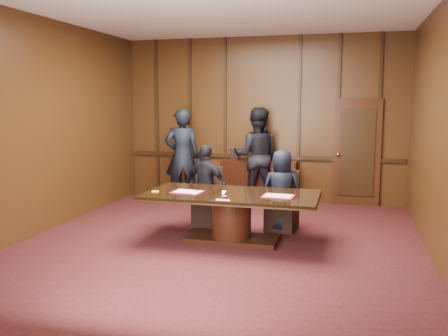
% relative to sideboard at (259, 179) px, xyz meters
% --- Properties ---
extents(room, '(7.00, 7.04, 3.50)m').
position_rel_sideboard_xyz_m(room, '(0.07, -3.12, 1.24)').
color(room, black).
rests_on(room, ground).
extents(sideboard, '(1.60, 0.45, 1.54)m').
position_rel_sideboard_xyz_m(sideboard, '(0.00, 0.00, 0.00)').
color(sideboard, black).
rests_on(sideboard, ground).
extents(conference_table, '(2.62, 1.32, 0.76)m').
position_rel_sideboard_xyz_m(conference_table, '(0.15, -3.00, 0.02)').
color(conference_table, black).
rests_on(conference_table, ground).
extents(folder_left, '(0.49, 0.37, 0.02)m').
position_rel_sideboard_xyz_m(folder_left, '(-0.51, -3.13, 0.28)').
color(folder_left, maroon).
rests_on(folder_left, conference_table).
extents(folder_right, '(0.48, 0.36, 0.02)m').
position_rel_sideboard_xyz_m(folder_right, '(0.88, -3.09, 0.28)').
color(folder_right, maroon).
rests_on(folder_right, conference_table).
extents(inkstand, '(0.20, 0.14, 0.12)m').
position_rel_sideboard_xyz_m(inkstand, '(0.15, -3.45, 0.33)').
color(inkstand, white).
rests_on(inkstand, conference_table).
extents(notepad, '(0.11, 0.09, 0.01)m').
position_rel_sideboard_xyz_m(notepad, '(-1.01, -3.21, 0.28)').
color(notepad, '#EEEB74').
rests_on(notepad, conference_table).
extents(chair_left, '(0.54, 0.54, 0.99)m').
position_rel_sideboard_xyz_m(chair_left, '(-0.50, -2.12, -0.19)').
color(chair_left, black).
rests_on(chair_left, ground).
extents(chair_right, '(0.54, 0.54, 0.99)m').
position_rel_sideboard_xyz_m(chair_right, '(0.81, -2.12, -0.19)').
color(chair_right, black).
rests_on(chair_right, ground).
extents(signatory_left, '(0.89, 0.56, 1.41)m').
position_rel_sideboard_xyz_m(signatory_left, '(-0.50, -2.20, 0.22)').
color(signatory_left, black).
rests_on(signatory_left, ground).
extents(signatory_right, '(0.67, 0.44, 1.36)m').
position_rel_sideboard_xyz_m(signatory_right, '(0.80, -2.20, 0.20)').
color(signatory_right, black).
rests_on(signatory_right, ground).
extents(witness_left, '(0.85, 0.70, 2.00)m').
position_rel_sideboard_xyz_m(witness_left, '(-1.53, -0.55, 0.51)').
color(witness_left, black).
rests_on(witness_left, ground).
extents(witness_right, '(1.06, 0.87, 2.02)m').
position_rel_sideboard_xyz_m(witness_right, '(-0.02, -0.16, 0.52)').
color(witness_right, black).
rests_on(witness_right, ground).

